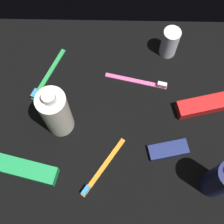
{
  "coord_description": "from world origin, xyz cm",
  "views": [
    {
      "loc": [
        -0.54,
        29.88,
        80.05
      ],
      "look_at": [
        0.0,
        0.0,
        3.0
      ],
      "focal_mm": 49.63,
      "sensor_mm": 36.0,
      "label": 1
    }
  ],
  "objects_px": {
    "bodywash_bottle": "(56,113)",
    "toothbrush_pink": "(140,81)",
    "toothbrush_green": "(47,76)",
    "lotion_bottle": "(221,180)",
    "toothbrush_orange": "(101,170)",
    "toothpaste_box_green": "(23,169)",
    "toothpaste_box_red": "(208,104)",
    "snack_bar_navy": "(168,150)",
    "deodorant_stick": "(170,43)"
  },
  "relations": [
    {
      "from": "lotion_bottle",
      "to": "toothpaste_box_green",
      "type": "distance_m",
      "value": 0.48
    },
    {
      "from": "toothpaste_box_green",
      "to": "deodorant_stick",
      "type": "bearing_deg",
      "value": -123.56
    },
    {
      "from": "toothpaste_box_red",
      "to": "toothbrush_orange",
      "type": "bearing_deg",
      "value": 18.81
    },
    {
      "from": "toothbrush_green",
      "to": "snack_bar_navy",
      "type": "bearing_deg",
      "value": 148.21
    },
    {
      "from": "toothpaste_box_red",
      "to": "toothpaste_box_green",
      "type": "height_order",
      "value": "same"
    },
    {
      "from": "toothbrush_pink",
      "to": "toothbrush_orange",
      "type": "xyz_separation_m",
      "value": [
        0.1,
        0.26,
        0.0
      ]
    },
    {
      "from": "lotion_bottle",
      "to": "toothpaste_box_red",
      "type": "distance_m",
      "value": 0.23
    },
    {
      "from": "lotion_bottle",
      "to": "toothbrush_pink",
      "type": "xyz_separation_m",
      "value": [
        0.18,
        -0.29,
        -0.07
      ]
    },
    {
      "from": "deodorant_stick",
      "to": "toothpaste_box_green",
      "type": "relative_size",
      "value": 0.55
    },
    {
      "from": "deodorant_stick",
      "to": "toothpaste_box_green",
      "type": "xyz_separation_m",
      "value": [
        0.38,
        0.36,
        -0.03
      ]
    },
    {
      "from": "deodorant_stick",
      "to": "snack_bar_navy",
      "type": "relative_size",
      "value": 0.94
    },
    {
      "from": "toothbrush_orange",
      "to": "deodorant_stick",
      "type": "bearing_deg",
      "value": -117.41
    },
    {
      "from": "toothbrush_orange",
      "to": "toothpaste_box_green",
      "type": "relative_size",
      "value": 0.88
    },
    {
      "from": "lotion_bottle",
      "to": "bodywash_bottle",
      "type": "distance_m",
      "value": 0.42
    },
    {
      "from": "lotion_bottle",
      "to": "toothbrush_green",
      "type": "bearing_deg",
      "value": -33.85
    },
    {
      "from": "lotion_bottle",
      "to": "toothbrush_green",
      "type": "height_order",
      "value": "lotion_bottle"
    },
    {
      "from": "toothbrush_green",
      "to": "toothpaste_box_green",
      "type": "distance_m",
      "value": 0.27
    },
    {
      "from": "toothbrush_pink",
      "to": "toothbrush_orange",
      "type": "relative_size",
      "value": 1.15
    },
    {
      "from": "toothbrush_pink",
      "to": "lotion_bottle",
      "type": "bearing_deg",
      "value": 121.55
    },
    {
      "from": "deodorant_stick",
      "to": "toothbrush_pink",
      "type": "xyz_separation_m",
      "value": [
        0.08,
        0.1,
        -0.04
      ]
    },
    {
      "from": "toothpaste_box_red",
      "to": "deodorant_stick",
      "type": "bearing_deg",
      "value": -73.12
    },
    {
      "from": "toothbrush_green",
      "to": "toothbrush_orange",
      "type": "distance_m",
      "value": 0.31
    },
    {
      "from": "toothbrush_orange",
      "to": "bodywash_bottle",
      "type": "bearing_deg",
      "value": -47.92
    },
    {
      "from": "toothbrush_orange",
      "to": "toothpaste_box_green",
      "type": "distance_m",
      "value": 0.2
    },
    {
      "from": "bodywash_bottle",
      "to": "deodorant_stick",
      "type": "bearing_deg",
      "value": -141.91
    },
    {
      "from": "deodorant_stick",
      "to": "toothbrush_pink",
      "type": "bearing_deg",
      "value": 51.19
    },
    {
      "from": "bodywash_bottle",
      "to": "toothbrush_green",
      "type": "distance_m",
      "value": 0.17
    },
    {
      "from": "toothpaste_box_red",
      "to": "bodywash_bottle",
      "type": "bearing_deg",
      "value": -5.26
    },
    {
      "from": "toothbrush_pink",
      "to": "toothpaste_box_red",
      "type": "height_order",
      "value": "toothpaste_box_red"
    },
    {
      "from": "toothbrush_green",
      "to": "toothpaste_box_red",
      "type": "relative_size",
      "value": 0.96
    },
    {
      "from": "lotion_bottle",
      "to": "bodywash_bottle",
      "type": "xyz_separation_m",
      "value": [
        0.39,
        -0.16,
        0.0
      ]
    },
    {
      "from": "lotion_bottle",
      "to": "snack_bar_navy",
      "type": "relative_size",
      "value": 1.79
    },
    {
      "from": "toothpaste_box_red",
      "to": "snack_bar_navy",
      "type": "bearing_deg",
      "value": 34.39
    },
    {
      "from": "lotion_bottle",
      "to": "toothbrush_green",
      "type": "relative_size",
      "value": 1.1
    },
    {
      "from": "toothbrush_pink",
      "to": "snack_bar_navy",
      "type": "relative_size",
      "value": 1.72
    },
    {
      "from": "toothbrush_orange",
      "to": "snack_bar_navy",
      "type": "height_order",
      "value": "toothbrush_orange"
    },
    {
      "from": "bodywash_bottle",
      "to": "toothpaste_box_red",
      "type": "xyz_separation_m",
      "value": [
        -0.4,
        -0.06,
        -0.07
      ]
    },
    {
      "from": "bodywash_bottle",
      "to": "toothbrush_pink",
      "type": "bearing_deg",
      "value": -148.75
    },
    {
      "from": "bodywash_bottle",
      "to": "toothpaste_box_green",
      "type": "bearing_deg",
      "value": 56.38
    },
    {
      "from": "toothbrush_pink",
      "to": "toothpaste_box_green",
      "type": "xyz_separation_m",
      "value": [
        0.3,
        0.26,
        0.01
      ]
    },
    {
      "from": "lotion_bottle",
      "to": "snack_bar_navy",
      "type": "xyz_separation_m",
      "value": [
        0.1,
        -0.09,
        -0.07
      ]
    },
    {
      "from": "lotion_bottle",
      "to": "toothpaste_box_red",
      "type": "relative_size",
      "value": 1.06
    },
    {
      "from": "toothbrush_pink",
      "to": "toothpaste_box_red",
      "type": "relative_size",
      "value": 1.01
    },
    {
      "from": "snack_bar_navy",
      "to": "toothbrush_green",
      "type": "bearing_deg",
      "value": -44.18
    },
    {
      "from": "toothbrush_pink",
      "to": "toothpaste_box_red",
      "type": "bearing_deg",
      "value": 158.84
    },
    {
      "from": "lotion_bottle",
      "to": "toothpaste_box_green",
      "type": "height_order",
      "value": "lotion_bottle"
    },
    {
      "from": "lotion_bottle",
      "to": "bodywash_bottle",
      "type": "height_order",
      "value": "bodywash_bottle"
    },
    {
      "from": "toothbrush_green",
      "to": "bodywash_bottle",
      "type": "bearing_deg",
      "value": 110.11
    },
    {
      "from": "snack_bar_navy",
      "to": "toothbrush_pink",
      "type": "bearing_deg",
      "value": -82.68
    },
    {
      "from": "bodywash_bottle",
      "to": "toothbrush_green",
      "type": "xyz_separation_m",
      "value": [
        0.05,
        -0.14,
        -0.08
      ]
    }
  ]
}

